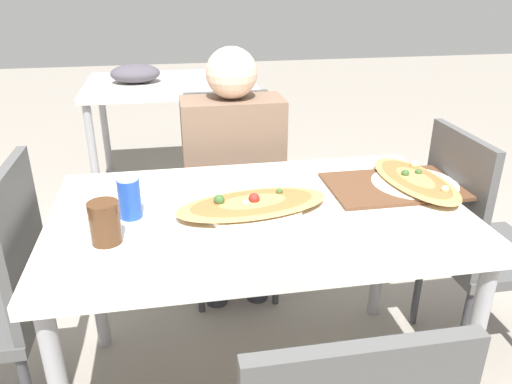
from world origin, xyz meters
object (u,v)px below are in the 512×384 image
Objects in this scene: pizza_main at (252,205)px; soda_can at (130,198)px; chair_far_seated at (230,185)px; person_seated at (233,159)px; chair_side_right at (475,238)px; drink_glass at (105,223)px; dining_table at (259,230)px; pizza_second at (415,181)px.

pizza_main is 4.05× the size of soda_can.
soda_can is (-0.39, -0.71, 0.29)m from chair_far_seated.
person_seated is (-0.00, -0.12, 0.17)m from chair_far_seated.
drink_glass is at bearing -80.99° from chair_side_right.
dining_table is at bearing 16.11° from drink_glass.
chair_side_right is 1.81× the size of pizza_main.
soda_can is at bearing 61.65° from chair_far_seated.
person_seated is at bearing 90.42° from dining_table.
person_seated reaches higher than chair_far_seated.
dining_table is 0.41m from soda_can.
pizza_main is 0.44m from drink_glass.
person_seated is 0.78m from pizza_second.
pizza_main is 4.25× the size of drink_glass.
drink_glass is 0.26× the size of pizza_second.
chair_side_right is at bearing 147.03° from person_seated.
dining_table is 0.49m from drink_glass.
soda_can is at bearing -175.81° from pizza_second.
pizza_main reaches higher than dining_table.
chair_far_seated is 1.00× the size of chair_side_right.
drink_glass is (-0.06, -0.14, -0.00)m from soda_can.
dining_table is 1.12× the size of person_seated.
person_seated is 2.25× the size of pizza_main.
pizza_second is at bearing 131.05° from chair_far_seated.
dining_table is 2.81× the size of pizza_second.
pizza_second is (1.01, 0.21, -0.04)m from drink_glass.
chair_far_seated reaches higher than drink_glass.
pizza_main is at bearing -170.95° from pizza_second.
chair_far_seated is at bearing 88.46° from pizza_main.
dining_table is at bearing -84.98° from chair_side_right.
chair_far_seated is at bearing -90.00° from person_seated.
person_seated is 0.63m from pizza_main.
chair_side_right is 7.32× the size of soda_can.
pizza_main is at bearing 88.46° from chair_far_seated.
chair_side_right reaches higher than pizza_main.
soda_can reaches higher than dining_table.
dining_table is at bearing -171.59° from pizza_second.
chair_side_right is 7.68× the size of drink_glass.
person_seated is 9.13× the size of soda_can.
pizza_main is 0.37m from soda_can.
chair_far_seated reaches higher than dining_table.
dining_table is at bearing 90.42° from person_seated.
chair_far_seated is 7.68× the size of drink_glass.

